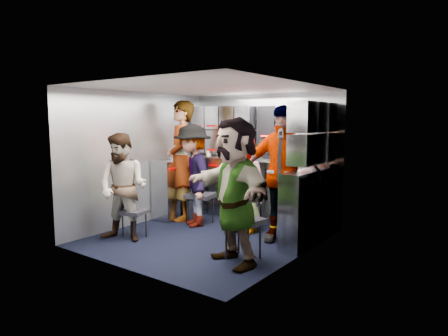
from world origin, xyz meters
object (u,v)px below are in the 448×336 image
Objects in this scene: attendant_standing at (181,161)px; attendant_arc_c at (243,182)px; attendant_arc_b at (193,175)px; jump_seat_mid_right at (287,212)px; jump_seat_center at (249,203)px; jump_seat_near_right at (243,223)px; attendant_arc_e at (235,191)px; jump_seat_mid_left at (200,197)px; jump_seat_near_left at (134,213)px; attendant_arc_d at (281,174)px; attendant_arc_a at (123,188)px.

attendant_standing reaches higher than attendant_arc_c.
jump_seat_mid_right is at bearing 45.29° from attendant_arc_b.
jump_seat_center is 0.31× the size of attendant_arc_c.
jump_seat_center is at bearing 119.78° from jump_seat_near_right.
attendant_arc_c is at bearing 144.46° from attendant_arc_e.
jump_seat_mid_left is at bearing -175.90° from jump_seat_mid_right.
attendant_arc_b is 1.79m from attendant_arc_e.
attendant_arc_d is at bearing 32.10° from jump_seat_near_left.
jump_seat_mid_left is 1.41m from attendant_arc_a.
jump_seat_center is 0.24× the size of attendant_standing.
jump_seat_center is 0.29× the size of attendant_arc_b.
attendant_arc_c is at bearing 161.86° from attendant_arc_d.
jump_seat_near_right is 0.34× the size of attendant_arc_c.
attendant_standing is at bearing 168.01° from attendant_arc_c.
jump_seat_mid_right is at bearing 114.30° from attendant_arc_e.
jump_seat_mid_right is (1.75, 1.28, 0.01)m from jump_seat_near_left.
attendant_arc_c is (1.06, 1.18, 0.39)m from jump_seat_near_left.
jump_seat_mid_right is 0.60m from attendant_arc_d.
jump_seat_near_right is 0.45m from attendant_arc_e.
jump_seat_mid_left is 1.50m from jump_seat_mid_right.
jump_seat_mid_left is 0.97× the size of jump_seat_near_right.
jump_seat_mid_right is at bearing 36.15° from jump_seat_near_left.
attendant_standing is (-1.22, -0.17, 0.59)m from jump_seat_center.
attendant_standing reaches higher than attendant_arc_e.
jump_seat_near_right is (0.68, -1.19, 0.04)m from jump_seat_center.
attendant_arc_c reaches higher than jump_seat_near_right.
attendant_arc_a reaches higher than jump_seat_mid_right.
attendant_arc_b is at bearing -169.13° from jump_seat_mid_right.
attendant_standing is 1.25m from attendant_arc_c.
jump_seat_mid_left is 1.94m from attendant_arc_e.
attendant_arc_d is (0.69, -0.08, 0.19)m from attendant_arc_c.
attendant_standing is at bearing 97.99° from jump_seat_near_left.
attendant_arc_e is at bearing -90.38° from jump_seat_mid_right.
jump_seat_mid_right is 0.27× the size of attendant_arc_c.
jump_seat_near_right is at bearing 114.68° from attendant_arc_e.
jump_seat_near_left is 0.79× the size of jump_seat_near_right.
attendant_arc_e reaches higher than jump_seat_near_left.
attendant_arc_e reaches higher than attendant_arc_a.
jump_seat_mid_left is at bearing 146.16° from jump_seat_near_right.
attendant_arc_e is (1.49, -1.00, 0.05)m from attendant_arc_b.
attendant_standing reaches higher than jump_seat_mid_left.
jump_seat_mid_right is at bearing 78.73° from attendant_arc_d.
attendant_standing is 1.40m from attendant_arc_a.
jump_seat_mid_left is at bearing 168.99° from attendant_arc_c.
attendant_arc_b reaches higher than jump_seat_mid_left.
attendant_arc_a reaches higher than jump_seat_center.
attendant_arc_a is at bearing -155.12° from attendant_arc_d.
jump_seat_mid_right is at bearing 20.60° from attendant_arc_a.
attendant_arc_a reaches higher than jump_seat_near_left.
attendant_arc_a is 2.17m from attendant_arc_d.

